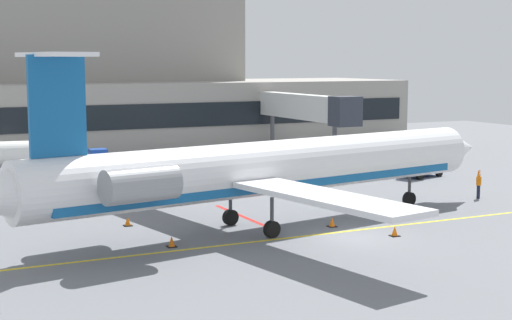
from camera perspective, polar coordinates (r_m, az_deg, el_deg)
The scene contains 13 objects.
ground at distance 41.20m, azimuth 7.25°, elevation -5.74°, with size 120.00×120.00×0.11m.
terminal_building at distance 85.96m, azimuth -10.14°, elevation 5.99°, with size 62.35×16.94×20.08m.
jet_bridge_west at distance 74.60m, azimuth 3.86°, elevation 3.84°, with size 2.40×16.52×6.11m.
regional_jet at distance 42.24m, azimuth 0.53°, elevation -0.65°, with size 34.92×25.23×9.59m.
baggage_tug at distance 63.58m, azimuth -11.40°, elevation -0.30°, with size 1.82×3.21×2.12m.
pushback_tractor at distance 62.96m, azimuth 11.85°, elevation -0.44°, with size 3.98×2.82×1.94m.
belt_loader at distance 58.56m, azimuth -0.40°, elevation -0.84°, with size 2.65×3.46×2.00m.
fuel_tank at distance 68.02m, azimuth -17.92°, elevation 0.38°, with size 6.82×2.83×2.55m.
marshaller at distance 54.23m, azimuth 16.06°, elevation -1.72°, with size 0.74×0.54×1.92m.
safety_cone_alpha at distance 39.00m, azimuth -6.22°, elevation -6.02°, with size 0.47×0.47×0.55m.
safety_cone_bravo at distance 41.77m, azimuth 10.16°, elevation -5.20°, with size 0.47×0.47×0.55m.
safety_cone_charlie at distance 44.22m, azimuth -9.41°, elevation -4.49°, with size 0.47×0.47×0.55m.
safety_cone_delta at distance 43.61m, azimuth 5.62°, elevation -4.59°, with size 0.47×0.47×0.55m.
Camera 1 is at (-22.18, -33.46, 9.21)m, focal length 54.39 mm.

